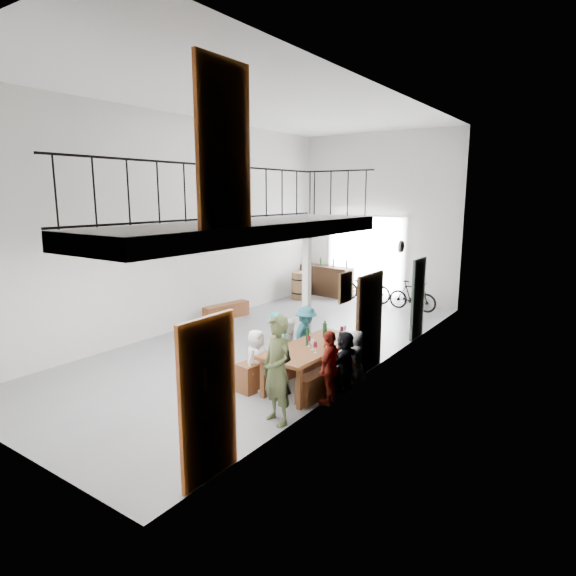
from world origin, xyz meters
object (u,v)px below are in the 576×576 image
Objects in this scene: bench_inner at (284,364)px; bicycle_near at (366,288)px; serving_counter at (326,281)px; oak_barrel at (301,286)px; side_bench at (226,311)px; host_standing at (278,370)px; tasting_table at (313,349)px.

bicycle_near is at bearing 110.96° from bench_inner.
serving_counter reaches higher than bicycle_near.
bench_inner is 2.44× the size of oak_barrel.
side_bench is 0.87× the size of host_standing.
oak_barrel is at bearing 128.39° from bench_inner.
tasting_table is 2.48× the size of oak_barrel.
side_bench is 0.76× the size of serving_counter.
side_bench is 4.52m from serving_counter.
host_standing is 0.94× the size of bicycle_near.
tasting_table is 8.28m from serving_counter.
tasting_table is 1.17× the size of serving_counter.
host_standing reaches higher than bicycle_near.
host_standing is at bearing -159.63° from bicycle_near.
bicycle_near is (-1.65, 7.07, 0.22)m from bench_inner.
serving_counter is at bearing 80.42° from side_bench.
tasting_table is at bearing -55.14° from oak_barrel.
bicycle_near reaches higher than oak_barrel.
bicycle_near is (-2.66, 8.69, -0.38)m from host_standing.
tasting_table is 1.01× the size of bench_inner.
bench_inner is 7.94m from serving_counter.
side_bench is (-4.70, 2.83, -0.49)m from tasting_table.
tasting_table reaches higher than side_bench.
host_standing reaches higher than tasting_table.
tasting_table is at bearing -158.45° from bicycle_near.
bench_inner is at bearing -59.43° from oak_barrel.
bench_inner is at bearing -163.50° from bicycle_near.
oak_barrel is at bearing 83.97° from side_bench.
serving_counter is (-3.26, 7.23, 0.26)m from bench_inner.
bench_inner is 4.88m from side_bench.
host_standing is 9.09m from bicycle_near.
oak_barrel is 0.51× the size of bicycle_near.
host_standing is at bearing -76.12° from tasting_table.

